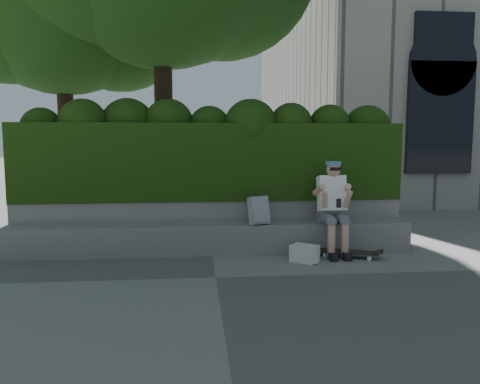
{
  "coord_description": "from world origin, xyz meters",
  "views": [
    {
      "loc": [
        -0.24,
        -5.63,
        1.7
      ],
      "look_at": [
        0.4,
        1.0,
        0.95
      ],
      "focal_mm": 35.0,
      "sensor_mm": 36.0,
      "label": 1
    }
  ],
  "objects": [
    {
      "name": "ground",
      "position": [
        0.0,
        0.0,
        0.0
      ],
      "size": [
        80.0,
        80.0,
        0.0
      ],
      "primitive_type": "plane",
      "color": "slate",
      "rests_on": "ground"
    },
    {
      "name": "bench_ledge",
      "position": [
        0.0,
        1.25,
        0.23
      ],
      "size": [
        6.0,
        0.45,
        0.45
      ],
      "primitive_type": "cube",
      "color": "gray",
      "rests_on": "ground"
    },
    {
      "name": "planter_wall",
      "position": [
        0.0,
        1.73,
        0.38
      ],
      "size": [
        6.0,
        0.5,
        0.75
      ],
      "primitive_type": "cube",
      "color": "gray",
      "rests_on": "ground"
    },
    {
      "name": "hedge",
      "position": [
        0.0,
        1.95,
        1.35
      ],
      "size": [
        6.0,
        1.0,
        1.2
      ],
      "primitive_type": "cube",
      "color": "black",
      "rests_on": "planter_wall"
    },
    {
      "name": "person",
      "position": [
        1.79,
        1.07,
        0.75
      ],
      "size": [
        0.4,
        0.76,
        1.38
      ],
      "color": "slate",
      "rests_on": "ground"
    },
    {
      "name": "skateboard",
      "position": [
        1.95,
        0.82,
        0.08
      ],
      "size": [
        0.9,
        0.55,
        0.09
      ],
      "rotation": [
        0.0,
        0.0,
        -0.4
      ],
      "color": "black",
      "rests_on": "ground"
    },
    {
      "name": "backpack_plaid",
      "position": [
        0.69,
        1.15,
        0.66
      ],
      "size": [
        0.31,
        0.24,
        0.41
      ],
      "primitive_type": "cube",
      "rotation": [
        0.0,
        0.0,
        0.37
      ],
      "color": "silver",
      "rests_on": "bench_ledge"
    },
    {
      "name": "backpack_ground",
      "position": [
        1.27,
        0.64,
        0.12
      ],
      "size": [
        0.44,
        0.42,
        0.23
      ],
      "primitive_type": "cube",
      "rotation": [
        0.0,
        0.0,
        -0.67
      ],
      "color": "beige",
      "rests_on": "ground"
    }
  ]
}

